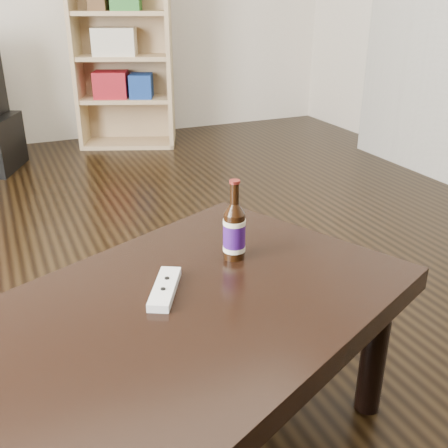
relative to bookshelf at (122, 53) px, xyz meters
name	(u,v)px	position (x,y,z in m)	size (l,w,h in m)	color
floor	(159,345)	(-0.58, -2.67, -0.71)	(5.00, 6.00, 0.01)	black
bookshelf	(122,53)	(0.00, 0.00, 0.00)	(0.80, 0.58, 1.36)	tan
coffee_table	(162,339)	(-0.71, -3.18, -0.31)	(1.42, 1.17, 0.46)	black
beer_bottle	(234,231)	(-0.44, -2.98, -0.17)	(0.07, 0.07, 0.22)	black
remote	(165,289)	(-0.67, -3.08, -0.23)	(0.13, 0.19, 0.02)	silver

